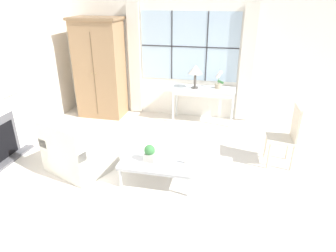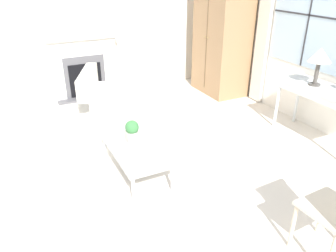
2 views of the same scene
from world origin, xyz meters
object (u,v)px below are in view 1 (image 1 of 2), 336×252
at_px(armchair_upholstered, 80,153).
at_px(coffee_table, 157,164).
at_px(potted_orchid, 219,81).
at_px(pillar_candle, 186,160).
at_px(console_table, 204,92).
at_px(potted_plant_small, 150,153).
at_px(side_chair_wooden, 288,133).
at_px(table_lamp, 195,70).
at_px(armoire, 100,68).

height_order(armchair_upholstered, coffee_table, armchair_upholstered).
distance_m(potted_orchid, pillar_candle, 2.72).
relative_size(armchair_upholstered, pillar_candle, 8.88).
xyz_separation_m(console_table, potted_plant_small, (-0.53, -2.63, -0.20)).
xyz_separation_m(side_chair_wooden, potted_plant_small, (-2.12, -1.00, -0.09)).
bearing_deg(potted_orchid, coffee_table, -104.98).
bearing_deg(console_table, coffee_table, -98.86).
bearing_deg(table_lamp, potted_plant_small, -97.38).
distance_m(armoire, potted_orchid, 2.75).
xyz_separation_m(potted_plant_small, pillar_candle, (0.56, 0.04, -0.07)).
xyz_separation_m(table_lamp, side_chair_wooden, (1.79, -1.59, -0.59)).
bearing_deg(coffee_table, armchair_upholstered, 173.69).
bearing_deg(potted_orchid, table_lamp, -167.58).
height_order(armoire, side_chair_wooden, armoire).
bearing_deg(coffee_table, side_chair_wooden, 26.76).
xyz_separation_m(table_lamp, potted_orchid, (0.51, 0.11, -0.24)).
bearing_deg(armchair_upholstered, pillar_candle, -3.05).
distance_m(armoire, table_lamp, 2.23).
relative_size(table_lamp, potted_plant_small, 1.96).
xyz_separation_m(armchair_upholstered, potted_plant_small, (1.25, -0.14, 0.22)).
height_order(armoire, potted_orchid, armoire).
relative_size(potted_orchid, side_chair_wooden, 0.37).
distance_m(table_lamp, coffee_table, 2.75).
height_order(coffee_table, pillar_candle, pillar_candle).
xyz_separation_m(table_lamp, pillar_candle, (0.23, -2.55, -0.76)).
relative_size(coffee_table, pillar_candle, 8.08).
height_order(side_chair_wooden, pillar_candle, side_chair_wooden).
xyz_separation_m(console_table, armchair_upholstered, (-1.79, -2.49, -0.42)).
relative_size(armoire, armchair_upholstered, 1.81).
bearing_deg(side_chair_wooden, pillar_candle, -148.55).
bearing_deg(armoire, coffee_table, -51.92).
relative_size(armoire, console_table, 1.63).
xyz_separation_m(armoire, side_chair_wooden, (4.02, -1.56, -0.53)).
height_order(armoire, pillar_candle, armoire).
relative_size(armchair_upholstered, potted_plant_small, 4.74).
relative_size(console_table, potted_orchid, 3.50).
bearing_deg(pillar_candle, side_chair_wooden, 31.45).
relative_size(armchair_upholstered, coffee_table, 1.10).
relative_size(armoire, pillar_candle, 16.05).
bearing_deg(armoire, potted_plant_small, -53.45).
relative_size(side_chair_wooden, potted_plant_small, 4.07).
distance_m(armchair_upholstered, coffee_table, 1.38).
xyz_separation_m(armoire, coffee_table, (2.01, -2.57, -0.80)).
relative_size(table_lamp, armchair_upholstered, 0.41).
height_order(table_lamp, potted_plant_small, table_lamp).
xyz_separation_m(console_table, table_lamp, (-0.20, -0.04, 0.49)).
xyz_separation_m(armoire, table_lamp, (2.23, 0.03, 0.06)).
bearing_deg(table_lamp, armchair_upholstered, -122.97).
bearing_deg(coffee_table, pillar_candle, 7.11).
xyz_separation_m(table_lamp, armchair_upholstered, (-1.59, -2.45, -0.91)).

